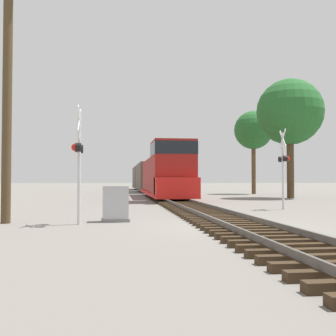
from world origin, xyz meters
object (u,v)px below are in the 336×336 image
freight_train (151,177)px  crossing_signal_far (283,163)px  relay_cabinet (116,204)px  crossing_signal_near (78,154)px  tree_mid_background (253,131)px  utility_pole (7,86)px  tree_far_right (290,112)px

freight_train → crossing_signal_far: bearing=-80.2°
relay_cabinet → crossing_signal_far: bearing=29.4°
freight_train → crossing_signal_near: 33.04m
relay_cabinet → tree_mid_background: 31.31m
freight_train → crossing_signal_far: (4.66, -27.05, 0.54)m
relay_cabinet → tree_mid_background: bearing=61.3°
crossing_signal_near → crossing_signal_far: 11.25m
crossing_signal_near → tree_mid_background: (15.99, 27.70, 4.55)m
freight_train → crossing_signal_far: freight_train is taller
utility_pole → tree_far_right: 25.08m
crossing_signal_near → utility_pole: size_ratio=0.42×
relay_cabinet → tree_far_right: size_ratio=0.13×
crossing_signal_near → crossing_signal_far: (9.76, 5.59, 0.02)m
crossing_signal_far → freight_train: bearing=14.5°
crossing_signal_far → tree_mid_background: 23.41m
crossing_signal_far → utility_pole: utility_pole is taller
freight_train → tree_far_right: 19.02m
crossing_signal_near → relay_cabinet: bearing=122.2°
relay_cabinet → utility_pole: 5.67m
relay_cabinet → tree_far_right: (14.42, 16.96, 6.58)m
crossing_signal_near → tree_far_right: size_ratio=0.40×
crossing_signal_near → tree_mid_background: tree_mid_background is taller
utility_pole → tree_mid_background: (18.54, 27.00, 2.10)m
tree_far_right → tree_mid_background: tree_far_right is taller
relay_cabinet → tree_far_right: 23.22m
crossing_signal_near → tree_far_right: (15.68, 17.76, 4.83)m
crossing_signal_far → relay_cabinet: 9.92m
crossing_signal_far → tree_mid_background: (6.23, 22.10, 4.53)m
crossing_signal_near → crossing_signal_far: bearing=119.7°
crossing_signal_near → freight_train: bearing=171.0°
tree_far_right → utility_pole: bearing=-136.9°
crossing_signal_far → tree_far_right: bearing=-21.2°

